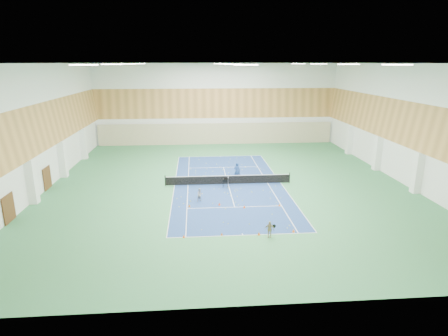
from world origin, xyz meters
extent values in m
plane|color=#327645|center=(0.00, 0.00, 0.00)|extent=(40.00, 40.00, 0.00)
cube|color=navy|center=(0.00, 0.00, 0.01)|extent=(10.97, 23.77, 0.01)
cube|color=#C6B793|center=(0.00, 19.75, 1.60)|extent=(35.40, 0.16, 3.20)
cube|color=#593319|center=(-17.92, -8.00, 1.10)|extent=(0.08, 1.80, 2.20)
cube|color=#593319|center=(-17.92, 0.00, 1.10)|extent=(0.08, 1.80, 2.20)
imported|color=navy|center=(1.07, 1.35, 0.96)|extent=(0.83, 0.71, 1.92)
imported|color=#96969E|center=(-2.96, -4.67, 0.60)|extent=(0.73, 0.68, 1.21)
imported|color=#9D875A|center=(1.86, -12.30, 0.61)|extent=(0.75, 0.38, 1.22)
cone|color=orange|center=(-3.91, -6.01, 0.12)|extent=(0.22, 0.22, 0.24)
cone|color=#E73C0C|center=(-1.29, -5.83, 0.12)|extent=(0.22, 0.22, 0.25)
cone|color=#FF4A0D|center=(0.80, -6.63, 0.12)|extent=(0.22, 0.22, 0.24)
cone|color=orange|center=(3.92, -6.42, 0.11)|extent=(0.20, 0.20, 0.22)
cone|color=#F64D0C|center=(-4.25, -11.91, 0.10)|extent=(0.19, 0.19, 0.21)
cone|color=#D55F0B|center=(-1.51, -11.74, 0.10)|extent=(0.18, 0.18, 0.20)
cone|color=orange|center=(1.18, -11.93, 0.12)|extent=(0.22, 0.22, 0.25)
cone|color=orange|center=(3.81, -11.64, 0.12)|extent=(0.22, 0.22, 0.25)
camera|label=1|loc=(-3.29, -36.43, 12.06)|focal=30.00mm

